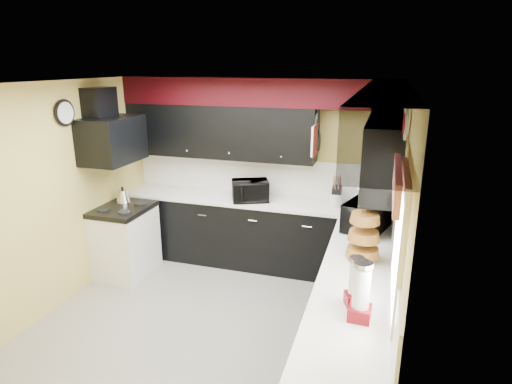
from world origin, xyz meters
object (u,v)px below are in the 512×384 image
microwave (367,216)px  knife_block (337,196)px  utensil_crock (336,200)px  toaster_oven (250,191)px  kettle (123,196)px

microwave → knife_block: bearing=46.3°
microwave → utensil_crock: 0.81m
toaster_oven → kettle: toaster_oven is taller
toaster_oven → knife_block: toaster_oven is taller
kettle → microwave: bearing=-1.8°
toaster_oven → microwave: 1.63m
knife_block → toaster_oven: bearing=-173.0°
toaster_oven → kettle: 1.67m
microwave → knife_block: size_ratio=2.32×
utensil_crock → toaster_oven: bearing=-175.0°
utensil_crock → kettle: size_ratio=0.90×
microwave → utensil_crock: bearing=47.9°
microwave → knife_block: 0.84m
microwave → toaster_oven: bearing=85.7°
toaster_oven → utensil_crock: 1.11m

